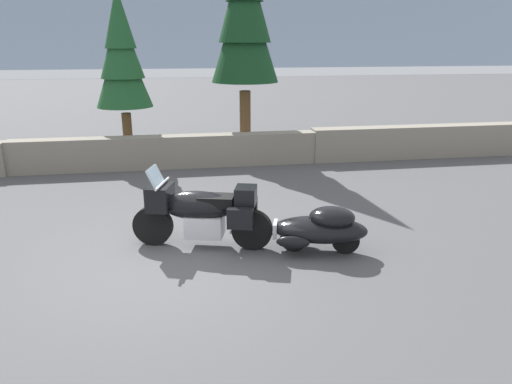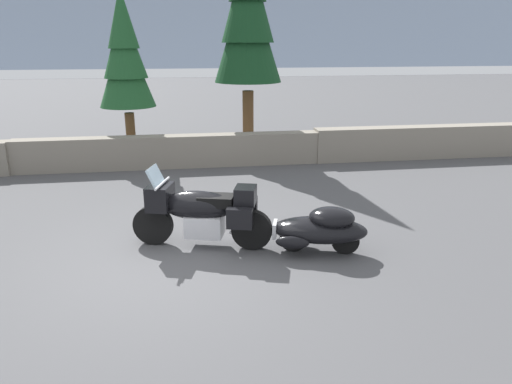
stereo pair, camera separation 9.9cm
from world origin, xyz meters
name	(u,v)px [view 2 (the right image)]	position (x,y,z in m)	size (l,w,h in m)	color
ground_plane	(166,263)	(0.00, 0.00, 0.00)	(80.00, 80.00, 0.00)	#4C4C4F
stone_guard_wall	(183,151)	(0.33, 5.91, 0.44)	(24.00, 0.59, 0.92)	gray
distant_ridgeline	(175,17)	(0.00, 95.89, 8.00)	(240.00, 80.00, 16.00)	#8C9EB7
touring_motorcycle	(201,211)	(0.58, 0.58, 0.62)	(2.26, 1.12, 1.33)	black
car_shaped_trailer	(320,228)	(2.43, 0.05, 0.41)	(2.22, 1.09, 0.76)	black
pine_tree_tall	(248,9)	(2.27, 7.15, 4.08)	(1.90, 1.90, 6.51)	brown
pine_tree_secondary	(125,54)	(-1.10, 6.97, 2.91)	(1.52, 1.52, 4.65)	brown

